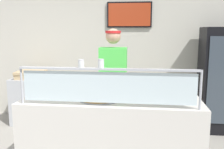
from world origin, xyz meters
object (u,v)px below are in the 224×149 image
object	(u,v)px
pizza_server	(102,97)
pizza_box_stack	(32,74)
pizza_tray	(99,98)
pepper_flake_shaker	(101,64)
parmesan_shaker	(81,64)
drink_fridge	(220,80)
worker_figure	(113,82)

from	to	relation	value
pizza_server	pizza_box_stack	size ratio (longest dim) A/B	0.54
pizza_tray	pizza_server	world-z (taller)	pizza_server
pepper_flake_shaker	parmesan_shaker	bearing A→B (deg)	180.00
pepper_flake_shaker	drink_fridge	distance (m)	2.67
worker_figure	drink_fridge	world-z (taller)	drink_fridge
parmesan_shaker	pepper_flake_shaker	xyz separation A→B (m)	(0.21, -0.00, 0.00)
pizza_tray	pizza_box_stack	size ratio (longest dim) A/B	0.92
parmesan_shaker	drink_fridge	size ratio (longest dim) A/B	0.05
pizza_server	drink_fridge	world-z (taller)	drink_fridge
pizza_server	pepper_flake_shaker	world-z (taller)	pepper_flake_shaker
pizza_tray	pizza_box_stack	distance (m)	2.26
pizza_server	parmesan_shaker	size ratio (longest dim) A/B	3.25
worker_figure	pepper_flake_shaker	bearing A→B (deg)	-90.86
pizza_server	pepper_flake_shaker	distance (m)	0.47
pepper_flake_shaker	worker_figure	size ratio (longest dim) A/B	0.05
pizza_tray	pizza_server	size ratio (longest dim) A/B	1.70
parmesan_shaker	pizza_server	bearing A→B (deg)	54.59
pizza_tray	worker_figure	size ratio (longest dim) A/B	0.27
pizza_tray	pizza_server	distance (m)	0.05
drink_fridge	pizza_box_stack	world-z (taller)	drink_fridge
pepper_flake_shaker	drink_fridge	xyz separation A→B (m)	(1.75, 1.96, -0.50)
pizza_tray	parmesan_shaker	size ratio (longest dim) A/B	5.54
pizza_server	pizza_box_stack	world-z (taller)	pizza_box_stack
parmesan_shaker	drink_fridge	bearing A→B (deg)	44.98
pizza_tray	pizza_box_stack	xyz separation A→B (m)	(-1.55, 1.65, -0.04)
parmesan_shaker	drink_fridge	distance (m)	2.81
pepper_flake_shaker	worker_figure	distance (m)	1.05
pizza_tray	pizza_box_stack	bearing A→B (deg)	133.24
pizza_server	parmesan_shaker	world-z (taller)	parmesan_shaker
parmesan_shaker	worker_figure	size ratio (longest dim) A/B	0.05
parmesan_shaker	pepper_flake_shaker	world-z (taller)	pepper_flake_shaker
pizza_server	pizza_box_stack	bearing A→B (deg)	135.51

